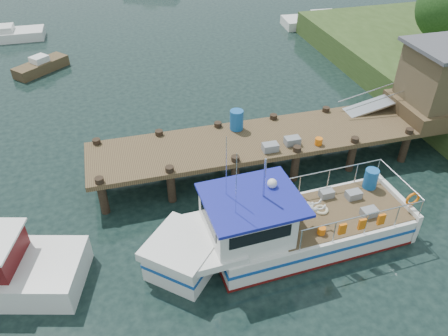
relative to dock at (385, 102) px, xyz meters
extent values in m
plane|color=black|center=(-6.51, -0.01, -2.24)|extent=(160.00, 160.00, 0.00)
cylinder|color=#332114|center=(7.49, 5.99, -0.72)|extent=(0.50, 0.50, 3.05)
cube|color=#4E3C25|center=(-4.51, -0.01, -0.94)|extent=(16.00, 3.00, 0.20)
cylinder|color=black|center=(-12.01, -1.31, -1.59)|extent=(0.32, 0.32, 1.90)
cylinder|color=black|center=(-12.01, 1.29, -1.59)|extent=(0.32, 0.32, 1.90)
cylinder|color=black|center=(-9.51, -1.31, -1.59)|extent=(0.32, 0.32, 1.90)
cylinder|color=black|center=(-9.51, 1.29, -1.59)|extent=(0.32, 0.32, 1.90)
cylinder|color=black|center=(-7.01, -1.31, -1.59)|extent=(0.32, 0.32, 1.90)
cylinder|color=black|center=(-7.01, 1.29, -1.59)|extent=(0.32, 0.32, 1.90)
cylinder|color=black|center=(-4.51, -1.31, -1.59)|extent=(0.32, 0.32, 1.90)
cylinder|color=black|center=(-4.51, 1.29, -1.59)|extent=(0.32, 0.32, 1.90)
cylinder|color=black|center=(-2.01, -1.31, -1.59)|extent=(0.32, 0.32, 1.90)
cylinder|color=black|center=(-2.01, 1.29, -1.59)|extent=(0.32, 0.32, 1.90)
cylinder|color=black|center=(0.49, -1.31, -1.59)|extent=(0.32, 0.32, 1.90)
cylinder|color=black|center=(0.49, 1.29, -1.59)|extent=(0.32, 0.32, 1.90)
cylinder|color=black|center=(2.99, 1.29, -1.59)|extent=(0.32, 0.32, 1.90)
cube|color=#4E3C25|center=(2.49, -0.01, -0.54)|extent=(3.20, 3.00, 0.60)
cube|color=#4E402B|center=(2.49, -0.01, 0.86)|extent=(2.60, 2.60, 2.40)
cube|color=#A5A8AD|center=(0.19, 0.89, -0.59)|extent=(3.34, 0.90, 0.79)
cylinder|color=silver|center=(0.19, 0.49, -0.09)|extent=(3.34, 0.05, 0.76)
cylinder|color=silver|center=(0.19, 1.29, -0.09)|extent=(3.34, 0.05, 0.76)
cube|color=slate|center=(-5.51, -1.01, -0.68)|extent=(0.60, 0.40, 0.30)
cube|color=slate|center=(-4.51, -0.81, -0.68)|extent=(0.60, 0.40, 0.30)
cylinder|color=orange|center=(-3.51, -1.11, -0.69)|extent=(0.30, 0.30, 0.28)
cylinder|color=#165297|center=(-6.31, 0.89, -0.40)|extent=(0.56, 0.56, 0.85)
cube|color=silver|center=(-5.40, -4.57, -1.74)|extent=(6.65, 2.94, 1.00)
cube|color=silver|center=(-9.75, -4.79, -1.74)|extent=(2.61, 2.61, 1.00)
cube|color=silver|center=(-9.75, -4.79, -1.11)|extent=(2.85, 2.86, 0.30)
cube|color=silver|center=(-8.88, -4.75, -1.14)|extent=(1.86, 2.56, 0.26)
cube|color=#134697|center=(-5.40, -4.57, -1.61)|extent=(6.74, 2.98, 0.12)
cube|color=#134697|center=(-9.75, -4.79, -1.61)|extent=(2.65, 2.65, 0.12)
cube|color=#580E0C|center=(-5.40, -4.57, -2.20)|extent=(6.74, 2.96, 0.12)
cube|color=#4E3C25|center=(-4.36, -4.52, -1.23)|extent=(4.81, 2.58, 0.03)
cube|color=silver|center=(-2.01, -4.40, -1.65)|extent=(0.31, 2.62, 1.17)
cube|color=silver|center=(-7.66, -4.68, -0.59)|extent=(2.55, 2.38, 1.31)
cube|color=black|center=(-7.60, -5.82, -0.33)|extent=(1.91, 0.13, 0.44)
cube|color=black|center=(-7.72, -3.55, -0.33)|extent=(1.91, 0.13, 0.44)
cube|color=black|center=(-8.89, -4.75, -0.33)|extent=(0.11, 1.57, 0.44)
cube|color=navy|center=(-7.49, -4.68, 0.11)|extent=(3.08, 2.67, 0.10)
cylinder|color=silver|center=(-7.14, -4.66, 0.85)|extent=(0.07, 0.07, 1.39)
cylinder|color=silver|center=(-8.16, -5.15, 1.20)|extent=(0.02, 0.02, 2.09)
cylinder|color=silver|center=(-8.20, -4.28, 1.20)|extent=(0.02, 0.02, 2.09)
sphere|color=silver|center=(-6.72, -4.29, 0.28)|extent=(0.33, 0.33, 0.31)
cylinder|color=silver|center=(-4.17, -5.71, -0.41)|extent=(4.35, 0.26, 0.04)
cylinder|color=silver|center=(-4.29, -3.31, -0.41)|extent=(4.35, 0.26, 0.04)
cylinder|color=silver|center=(-2.03, -4.40, -0.41)|extent=(0.16, 2.39, 0.04)
cylinder|color=silver|center=(-6.30, -5.82, -0.83)|extent=(0.04, 0.04, 0.83)
cylinder|color=silver|center=(-6.42, -3.42, -0.83)|extent=(0.04, 0.04, 0.83)
cylinder|color=silver|center=(-5.17, -5.76, -0.83)|extent=(0.04, 0.04, 0.83)
cylinder|color=silver|center=(-5.29, -3.36, -0.83)|extent=(0.04, 0.04, 0.83)
cylinder|color=silver|center=(-4.04, -5.70, -0.83)|extent=(0.04, 0.04, 0.83)
cylinder|color=silver|center=(-4.16, -3.31, -0.83)|extent=(0.04, 0.04, 0.83)
cylinder|color=silver|center=(-2.91, -5.65, -0.83)|extent=(0.04, 0.04, 0.83)
cylinder|color=silver|center=(-3.03, -3.25, -0.83)|extent=(0.04, 0.04, 0.83)
cylinder|color=silver|center=(-1.99, -5.60, -0.83)|extent=(0.04, 0.04, 0.83)
cylinder|color=silver|center=(-2.12, -3.20, -0.83)|extent=(0.04, 0.04, 0.83)
cube|color=slate|center=(-3.46, -5.00, -1.08)|extent=(0.54, 0.37, 0.28)
cube|color=slate|center=(-3.51, -4.04, -1.08)|extent=(0.54, 0.37, 0.28)
cube|color=slate|center=(-4.40, -3.74, -1.08)|extent=(0.49, 0.35, 0.28)
cylinder|color=#165297|center=(-2.66, -3.65, -0.85)|extent=(0.51, 0.51, 0.77)
cylinder|color=orange|center=(-5.36, -5.35, -1.10)|extent=(0.27, 0.27, 0.26)
torus|color=#BFB28C|center=(-4.89, -4.37, -1.18)|extent=(0.51, 0.51, 0.10)
torus|color=orange|center=(-1.96, -5.09, -0.76)|extent=(0.54, 0.11, 0.54)
cube|color=orange|center=(-4.91, -5.77, -0.76)|extent=(0.25, 0.10, 0.39)
cube|color=orange|center=(-4.21, -5.73, -0.76)|extent=(0.25, 0.10, 0.39)
cube|color=orange|center=(-3.51, -5.70, -0.76)|extent=(0.25, 0.10, 0.39)
imported|color=silver|center=(-5.91, -4.86, -0.47)|extent=(0.39, 0.57, 1.53)
cube|color=#4E3C25|center=(-15.05, 12.64, -1.94)|extent=(3.23, 3.01, 0.61)
cube|color=silver|center=(-15.05, 12.64, -1.48)|extent=(1.22, 1.20, 0.39)
cube|color=silver|center=(-17.93, 18.94, -1.92)|extent=(5.46, 1.94, 0.63)
cube|color=silver|center=(-17.93, 18.94, -1.45)|extent=(1.54, 1.33, 0.41)
cube|color=silver|center=(5.16, 16.01, -1.93)|extent=(6.36, 2.56, 0.62)
cube|color=silver|center=(5.16, 16.01, -1.46)|extent=(1.85, 1.61, 0.40)
camera|label=1|loc=(-10.98, -14.14, 8.69)|focal=35.00mm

